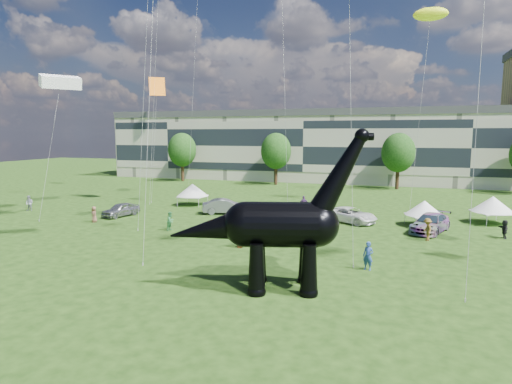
% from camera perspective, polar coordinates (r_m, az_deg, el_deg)
% --- Properties ---
extents(ground, '(220.00, 220.00, 0.00)m').
position_cam_1_polar(ground, '(21.52, -4.45, -16.25)').
color(ground, '#16330C').
rests_on(ground, ground).
extents(terrace_row, '(78.00, 11.00, 12.00)m').
position_cam_1_polar(terrace_row, '(81.68, 7.09, 5.78)').
color(terrace_row, beige).
rests_on(terrace_row, ground).
extents(tree_far_left, '(5.20, 5.20, 9.44)m').
position_cam_1_polar(tree_far_left, '(80.50, -9.84, 5.91)').
color(tree_far_left, '#382314').
rests_on(tree_far_left, ground).
extents(tree_mid_left, '(5.20, 5.20, 9.44)m').
position_cam_1_polar(tree_mid_left, '(73.83, 2.68, 5.86)').
color(tree_mid_left, '#382314').
rests_on(tree_mid_left, ground).
extents(tree_mid_right, '(5.20, 5.20, 9.44)m').
position_cam_1_polar(tree_mid_right, '(71.18, 18.47, 5.40)').
color(tree_mid_right, '#382314').
rests_on(tree_mid_right, ground).
extents(dinosaur_sculpture, '(11.47, 4.65, 9.39)m').
position_cam_1_polar(dinosaur_sculpture, '(24.09, 2.39, -4.71)').
color(dinosaur_sculpture, black).
rests_on(dinosaur_sculpture, ground).
extents(car_silver, '(2.75, 4.57, 1.46)m').
position_cam_1_polar(car_silver, '(47.86, -17.58, -2.25)').
color(car_silver, '#A2A3A6').
rests_on(car_silver, ground).
extents(car_grey, '(5.28, 3.58, 1.65)m').
position_cam_1_polar(car_grey, '(47.23, -4.12, -1.91)').
color(car_grey, slate).
rests_on(car_grey, ground).
extents(car_white, '(5.97, 4.66, 1.51)m').
position_cam_1_polar(car_white, '(43.51, 12.43, -3.00)').
color(car_white, white).
rests_on(car_white, ground).
extents(car_dark, '(4.20, 6.14, 1.65)m').
position_cam_1_polar(car_dark, '(41.36, 22.23, -3.86)').
color(car_dark, '#595960').
rests_on(car_dark, ground).
extents(gazebo_near, '(4.57, 4.57, 2.47)m').
position_cam_1_polar(gazebo_near, '(43.73, 21.52, -2.01)').
color(gazebo_near, white).
rests_on(gazebo_near, ground).
extents(gazebo_far, '(5.07, 5.07, 2.71)m').
position_cam_1_polar(gazebo_far, '(47.76, 29.02, -1.46)').
color(gazebo_far, white).
rests_on(gazebo_far, ground).
extents(gazebo_left, '(3.95, 3.95, 2.66)m').
position_cam_1_polar(gazebo_left, '(53.16, -8.46, 0.24)').
color(gazebo_left, silver).
rests_on(gazebo_left, ground).
extents(visitors, '(53.87, 40.57, 1.89)m').
position_cam_1_polar(visitors, '(36.34, 3.44, -4.77)').
color(visitors, '#398F4C').
rests_on(visitors, ground).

